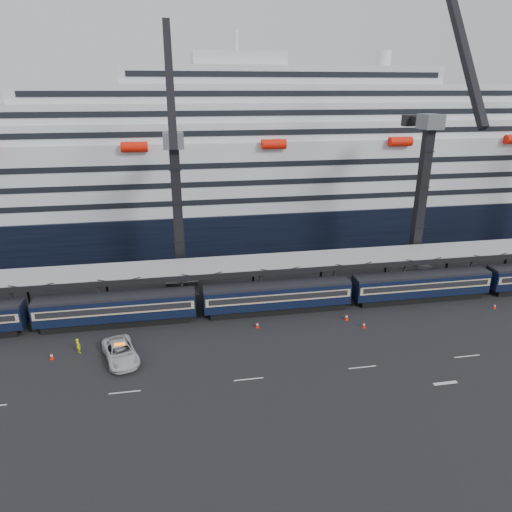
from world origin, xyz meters
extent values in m
plane|color=black|center=(0.00, 0.00, 0.00)|extent=(260.00, 260.00, 0.00)
cube|color=beige|center=(-26.00, -4.00, 0.01)|extent=(3.00, 0.15, 0.02)
cube|color=beige|center=(-14.00, -4.00, 0.01)|extent=(3.00, 0.15, 0.02)
cube|color=beige|center=(-2.00, -4.00, 0.01)|extent=(3.00, 0.15, 0.02)
cube|color=beige|center=(10.00, -4.00, 0.01)|extent=(3.00, 0.15, 0.02)
cube|color=beige|center=(5.00, -8.00, 0.01)|extent=(2.50, 0.40, 0.02)
cube|color=black|center=(-28.00, 10.00, 0.45)|extent=(17.48, 2.40, 0.90)
cube|color=black|center=(-28.00, 10.00, 2.25)|extent=(19.00, 2.80, 2.70)
cube|color=#C4B08A|center=(-28.00, 10.00, 2.55)|extent=(18.62, 2.92, 1.05)
cube|color=black|center=(-28.00, 10.00, 2.60)|extent=(17.86, 2.98, 0.70)
cube|color=black|center=(-28.00, 10.00, 3.75)|extent=(19.00, 2.50, 0.35)
cube|color=black|center=(-8.00, 10.00, 0.45)|extent=(17.48, 2.40, 0.90)
cube|color=black|center=(-8.00, 10.00, 2.25)|extent=(19.00, 2.80, 2.70)
cube|color=#C4B08A|center=(-8.00, 10.00, 2.55)|extent=(18.62, 2.92, 1.05)
cube|color=black|center=(-8.00, 10.00, 2.60)|extent=(17.86, 2.98, 0.70)
cube|color=black|center=(-8.00, 10.00, 3.75)|extent=(19.00, 2.50, 0.35)
cube|color=black|center=(12.00, 10.00, 0.45)|extent=(17.48, 2.40, 0.90)
cube|color=black|center=(12.00, 10.00, 2.25)|extent=(19.00, 2.80, 2.70)
cube|color=#C4B08A|center=(12.00, 10.00, 2.55)|extent=(18.62, 2.92, 1.05)
cube|color=black|center=(12.00, 10.00, 2.60)|extent=(17.86, 2.98, 0.70)
cube|color=black|center=(12.00, 10.00, 3.75)|extent=(19.00, 2.50, 0.35)
cube|color=gray|center=(0.00, 14.00, 5.40)|extent=(130.00, 6.00, 0.25)
cube|color=black|center=(0.00, 11.00, 5.10)|extent=(130.00, 0.25, 0.70)
cube|color=black|center=(0.00, 17.00, 5.10)|extent=(130.00, 0.25, 0.70)
cube|color=black|center=(-40.00, 11.20, 2.70)|extent=(0.25, 0.25, 5.40)
cube|color=black|center=(-40.00, 16.80, 2.70)|extent=(0.25, 0.25, 5.40)
cube|color=black|center=(-30.00, 11.20, 2.70)|extent=(0.25, 0.25, 5.40)
cube|color=black|center=(-30.00, 16.80, 2.70)|extent=(0.25, 0.25, 5.40)
cube|color=black|center=(-20.00, 11.20, 2.70)|extent=(0.25, 0.25, 5.40)
cube|color=black|center=(-20.00, 16.80, 2.70)|extent=(0.25, 0.25, 5.40)
cube|color=black|center=(-10.00, 11.20, 2.70)|extent=(0.25, 0.25, 5.40)
cube|color=black|center=(-10.00, 16.80, 2.70)|extent=(0.25, 0.25, 5.40)
cube|color=black|center=(0.00, 11.20, 2.70)|extent=(0.25, 0.25, 5.40)
cube|color=black|center=(0.00, 16.80, 2.70)|extent=(0.25, 0.25, 5.40)
cube|color=black|center=(10.00, 11.20, 2.70)|extent=(0.25, 0.25, 5.40)
cube|color=black|center=(10.00, 16.80, 2.70)|extent=(0.25, 0.25, 5.40)
cube|color=black|center=(20.00, 11.20, 2.70)|extent=(0.25, 0.25, 5.40)
cube|color=black|center=(20.00, 16.80, 2.70)|extent=(0.25, 0.25, 5.40)
cube|color=black|center=(30.00, 16.80, 2.70)|extent=(0.25, 0.25, 5.40)
cube|color=black|center=(0.00, 46.00, 3.50)|extent=(200.00, 28.00, 7.00)
cube|color=silver|center=(0.00, 46.00, 13.00)|extent=(190.00, 26.88, 12.00)
cube|color=silver|center=(0.00, 46.00, 20.50)|extent=(160.00, 24.64, 3.00)
cube|color=black|center=(0.00, 33.63, 20.50)|extent=(153.60, 0.12, 0.90)
cube|color=silver|center=(0.00, 46.00, 23.50)|extent=(124.00, 21.84, 3.00)
cube|color=black|center=(0.00, 35.03, 23.50)|extent=(119.04, 0.12, 0.90)
cube|color=silver|center=(0.00, 46.00, 26.50)|extent=(90.00, 19.04, 3.00)
cube|color=black|center=(0.00, 36.43, 26.50)|extent=(86.40, 0.12, 0.90)
cube|color=silver|center=(0.00, 46.00, 29.50)|extent=(56.00, 16.24, 3.00)
cube|color=black|center=(0.00, 37.83, 29.50)|extent=(53.76, 0.12, 0.90)
cube|color=silver|center=(-8.00, 46.00, 32.00)|extent=(16.00, 12.00, 2.50)
cylinder|color=silver|center=(20.00, 46.00, 32.50)|extent=(2.80, 2.80, 3.00)
cylinder|color=#F91A07|center=(-26.00, 31.96, 18.80)|extent=(4.00, 1.60, 1.60)
cylinder|color=#F91A07|center=(-4.00, 31.96, 18.80)|extent=(4.00, 1.60, 1.60)
cylinder|color=#F91A07|center=(18.00, 31.96, 18.80)|extent=(4.00, 1.60, 1.60)
cube|color=#53565B|center=(-20.00, 19.00, 1.00)|extent=(4.50, 4.50, 2.00)
cube|color=black|center=(-20.00, 19.00, 11.00)|extent=(1.30, 1.30, 18.00)
cube|color=#53565B|center=(-20.00, 19.00, 21.00)|extent=(2.60, 3.20, 2.00)
cube|color=black|center=(-20.00, 13.21, 27.89)|extent=(0.90, 12.26, 14.37)
cube|color=black|center=(-20.00, 21.52, 21.00)|extent=(0.90, 5.04, 0.90)
cube|color=black|center=(-20.00, 24.04, 20.80)|extent=(2.20, 1.60, 1.60)
cube|color=#53565B|center=(15.00, 18.00, 1.00)|extent=(4.50, 4.50, 2.00)
cube|color=black|center=(15.00, 18.00, 12.00)|extent=(1.30, 1.30, 20.00)
cube|color=#53565B|center=(15.00, 18.00, 23.00)|extent=(2.60, 3.20, 2.00)
cube|color=black|center=(15.00, 12.26, 31.19)|extent=(0.90, 12.21, 16.90)
cube|color=black|center=(15.00, 20.80, 23.00)|extent=(0.90, 5.60, 0.90)
cube|color=black|center=(15.00, 23.60, 22.80)|extent=(2.20, 1.60, 1.60)
imported|color=silver|center=(-26.87, 1.82, 0.92)|extent=(4.81, 7.18, 1.83)
imported|color=#DBEF0C|center=(-31.58, 4.04, 0.87)|extent=(0.75, 0.74, 1.74)
cube|color=#F91A07|center=(-34.23, 3.24, 0.02)|extent=(0.41, 0.41, 0.04)
cone|color=#F91A07|center=(-34.23, 3.24, 0.43)|extent=(0.35, 0.35, 0.78)
cylinder|color=white|center=(-34.23, 3.24, 0.43)|extent=(0.29, 0.29, 0.13)
cube|color=#F91A07|center=(-11.30, 6.19, 0.02)|extent=(0.40, 0.40, 0.04)
cone|color=#F91A07|center=(-11.30, 6.19, 0.42)|extent=(0.33, 0.33, 0.75)
cylinder|color=white|center=(-11.30, 6.19, 0.42)|extent=(0.28, 0.28, 0.13)
cube|color=#F91A07|center=(1.44, 3.93, 0.02)|extent=(0.38, 0.38, 0.04)
cone|color=#F91A07|center=(1.44, 3.93, 0.40)|extent=(0.32, 0.32, 0.72)
cylinder|color=white|center=(1.44, 3.93, 0.40)|extent=(0.27, 0.27, 0.12)
cube|color=#F91A07|center=(0.07, 6.18, 0.02)|extent=(0.43, 0.43, 0.05)
cone|color=#F91A07|center=(0.07, 6.18, 0.45)|extent=(0.36, 0.36, 0.81)
cylinder|color=white|center=(0.07, 6.18, 0.45)|extent=(0.31, 0.31, 0.14)
cube|color=#F91A07|center=(20.44, 5.79, 0.02)|extent=(0.36, 0.36, 0.04)
cone|color=#F91A07|center=(20.44, 5.79, 0.38)|extent=(0.30, 0.30, 0.68)
cylinder|color=white|center=(20.44, 5.79, 0.38)|extent=(0.25, 0.25, 0.11)
camera|label=1|loc=(-19.93, -41.99, 27.28)|focal=32.00mm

